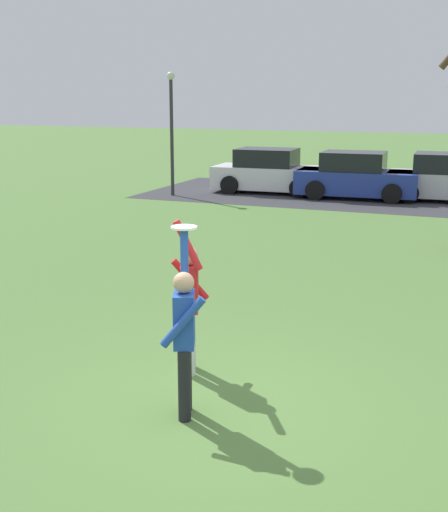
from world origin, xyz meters
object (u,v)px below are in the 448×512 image
(parked_car_white, at_px, (270,172))
(lamppost_by_lot, at_px, (172,121))
(person_defender, at_px, (189,299))
(parked_car_blue, at_px, (356,177))
(person_catcher, at_px, (184,332))
(frisbee_disc, at_px, (184,227))

(parked_car_white, height_order, lamppost_by_lot, lamppost_by_lot)
(person_defender, distance_m, parked_car_white, 16.74)
(person_defender, relative_size, parked_car_white, 0.49)
(parked_car_blue, relative_size, lamppost_by_lot, 0.98)
(person_catcher, height_order, lamppost_by_lot, lamppost_by_lot)
(person_defender, xyz_separation_m, lamppost_by_lot, (-7.17, 14.20, 1.60))
(parked_car_white, bearing_deg, person_defender, -78.10)
(parked_car_blue, height_order, lamppost_by_lot, lamppost_by_lot)
(person_defender, height_order, frisbee_disc, frisbee_disc)
(person_catcher, relative_size, lamppost_by_lot, 0.49)
(parked_car_white, bearing_deg, lamppost_by_lot, -148.57)
(parked_car_white, relative_size, parked_car_blue, 1.00)
(parked_car_white, bearing_deg, person_catcher, -77.58)
(parked_car_white, xyz_separation_m, lamppost_by_lot, (-2.96, -2.00, 1.86))
(person_catcher, relative_size, parked_car_white, 0.50)
(parked_car_white, distance_m, lamppost_by_lot, 4.03)
(person_catcher, height_order, frisbee_disc, frisbee_disc)
(frisbee_disc, bearing_deg, parked_car_white, 104.97)
(person_defender, xyz_separation_m, parked_car_white, (-4.20, 16.20, -0.25))
(parked_car_blue, xyz_separation_m, lamppost_by_lot, (-6.18, -1.75, 1.86))
(person_catcher, height_order, parked_car_blue, person_catcher)
(person_catcher, height_order, person_defender, person_catcher)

